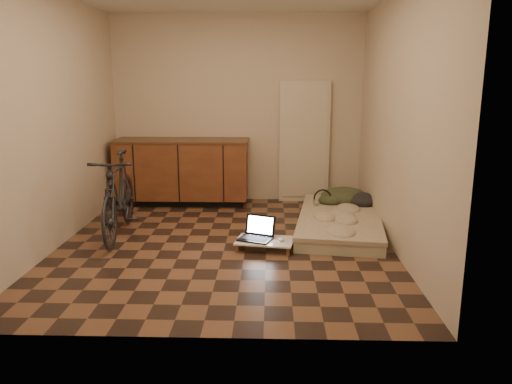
{
  "coord_description": "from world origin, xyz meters",
  "views": [
    {
      "loc": [
        0.48,
        -5.1,
        1.75
      ],
      "look_at": [
        0.32,
        0.08,
        0.55
      ],
      "focal_mm": 35.0,
      "sensor_mm": 36.0,
      "label": 1
    }
  ],
  "objects_px": {
    "futon": "(340,221)",
    "laptop": "(257,234)",
    "bicycle": "(118,191)",
    "lap_desk": "(265,241)"
  },
  "relations": [
    {
      "from": "bicycle",
      "to": "lap_desk",
      "type": "relative_size",
      "value": 2.53
    },
    {
      "from": "bicycle",
      "to": "laptop",
      "type": "bearing_deg",
      "value": -17.14
    },
    {
      "from": "lap_desk",
      "to": "futon",
      "type": "bearing_deg",
      "value": 49.89
    },
    {
      "from": "bicycle",
      "to": "laptop",
      "type": "height_order",
      "value": "bicycle"
    },
    {
      "from": "bicycle",
      "to": "futon",
      "type": "xyz_separation_m",
      "value": [
        2.5,
        0.39,
        -0.44
      ]
    },
    {
      "from": "futon",
      "to": "bicycle",
      "type": "bearing_deg",
      "value": -163.34
    },
    {
      "from": "lap_desk",
      "to": "laptop",
      "type": "distance_m",
      "value": 0.11
    },
    {
      "from": "futon",
      "to": "laptop",
      "type": "bearing_deg",
      "value": -135.52
    },
    {
      "from": "futon",
      "to": "laptop",
      "type": "xyz_separation_m",
      "value": [
        -0.96,
        -0.71,
        0.06
      ]
    },
    {
      "from": "bicycle",
      "to": "lap_desk",
      "type": "height_order",
      "value": "bicycle"
    }
  ]
}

